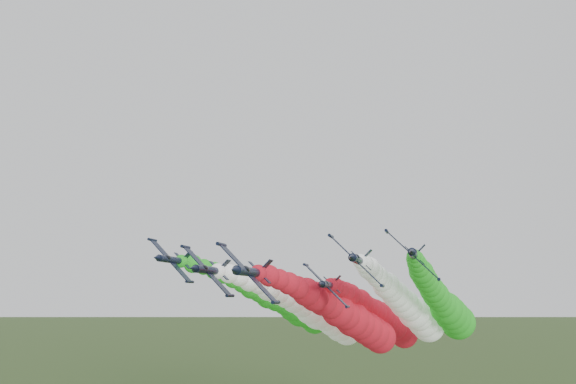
# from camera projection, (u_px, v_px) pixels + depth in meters

# --- Properties ---
(jet_lead) EXTENTS (17.12, 90.10, 21.09)m
(jet_lead) POSITION_uv_depth(u_px,v_px,m) (354.00, 321.00, 124.52)
(jet_lead) COLOR black
(jet_lead) RESTS_ON ground
(jet_inner_left) EXTENTS (16.98, 89.96, 20.94)m
(jet_inner_left) POSITION_uv_depth(u_px,v_px,m) (319.00, 315.00, 137.36)
(jet_inner_left) COLOR black
(jet_inner_left) RESTS_ON ground
(jet_inner_right) EXTENTS (17.39, 90.38, 21.36)m
(jet_inner_right) POSITION_uv_depth(u_px,v_px,m) (412.00, 310.00, 136.02)
(jet_inner_right) COLOR black
(jet_inner_right) RESTS_ON ground
(jet_outer_left) EXTENTS (17.11, 90.10, 21.08)m
(jet_outer_left) POSITION_uv_depth(u_px,v_px,m) (285.00, 304.00, 150.47)
(jet_outer_left) COLOR black
(jet_outer_left) RESTS_ON ground
(jet_outer_right) EXTENTS (17.81, 90.79, 21.78)m
(jet_outer_right) POSITION_uv_depth(u_px,v_px,m) (447.00, 308.00, 140.29)
(jet_outer_right) COLOR black
(jet_outer_right) RESTS_ON ground
(jet_trail) EXTENTS (17.24, 90.23, 21.21)m
(jet_trail) POSITION_uv_depth(u_px,v_px,m) (386.00, 320.00, 152.07)
(jet_trail) COLOR black
(jet_trail) RESTS_ON ground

